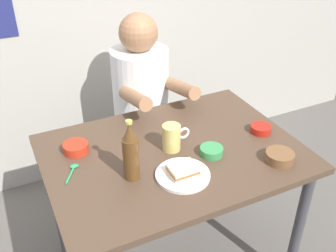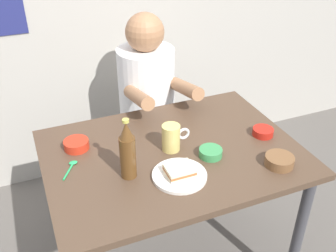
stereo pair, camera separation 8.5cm
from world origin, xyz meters
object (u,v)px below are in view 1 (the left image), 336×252
Objects in this scene: plate_orange at (183,175)px; beer_mug at (172,137)px; person_seated at (141,85)px; sandwich at (183,170)px; beer_bottle at (131,153)px; sambal_bowl_red at (261,129)px; dining_table at (173,168)px; stool at (143,145)px.

beer_mug is at bearing 75.91° from plate_orange.
plate_orange is (-0.15, -0.79, -0.02)m from person_seated.
beer_bottle is (-0.18, 0.09, 0.09)m from sandwich.
person_seated is 0.79m from beer_bottle.
sambal_bowl_red reaches higher than plate_orange.
person_seated is 2.75× the size of beer_bottle.
sandwich is at bearing -103.81° from dining_table.
sambal_bowl_red is (0.48, 0.13, -0.01)m from sandwich.
sambal_bowl_red is at bearing -63.32° from person_seated.
sambal_bowl_red is (0.48, 0.13, 0.01)m from plate_orange.
sambal_bowl_red is at bearing 4.09° from beer_bottle.
beer_mug is (-0.10, -0.60, 0.03)m from person_seated.
dining_table is 0.32m from beer_bottle.
sandwich is at bearing -100.48° from stool.
plate_orange is 0.84× the size of beer_bottle.
person_seated reaches higher than beer_mug.
stool is 0.85m from sambal_bowl_red.
sambal_bowl_red is at bearing -63.71° from stool.
person_seated is at bearing 80.49° from beer_mug.
person_seated reaches higher than sambal_bowl_red.
dining_table is 8.73× the size of beer_mug.
person_seated is (0.11, 0.62, 0.12)m from dining_table.
beer_bottle is 0.67m from sambal_bowl_red.
beer_bottle is at bearing 154.96° from plate_orange.
stool is 0.42m from person_seated.
beer_mug reaches higher than dining_table.
plate_orange is 0.23m from beer_bottle.
dining_table is 5.00× the size of plate_orange.
stool is at bearing 79.52° from sandwich.
beer_bottle is at bearing -175.91° from sambal_bowl_red.
person_seated is 0.81m from sandwich.
sambal_bowl_red reaches higher than stool.
beer_bottle is (-0.33, -0.72, 0.51)m from stool.
plate_orange is 1.75× the size of beer_mug.
beer_bottle is at bearing -158.49° from dining_table.
beer_bottle is 2.73× the size of sambal_bowl_red.
person_seated is at bearing 79.38° from plate_orange.
sambal_bowl_red is (0.43, -0.06, -0.04)m from beer_mug.
stool is 0.77m from beer_mug.
plate_orange reaches higher than stool.
plate_orange is 0.50m from sambal_bowl_red.
beer_bottle is at bearing 154.96° from sandwich.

